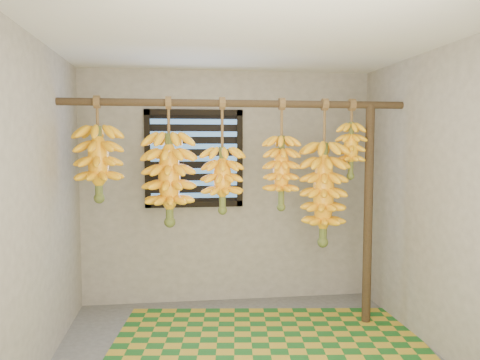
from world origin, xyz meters
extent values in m
cube|color=silver|center=(0.00, 0.00, 2.40)|extent=(3.00, 3.00, 0.01)
cube|color=gray|center=(0.00, 1.50, 1.20)|extent=(3.00, 0.01, 2.40)
cube|color=gray|center=(-1.50, 0.00, 1.20)|extent=(0.01, 3.00, 2.40)
cube|color=gray|center=(1.50, 0.00, 1.20)|extent=(0.01, 3.00, 2.40)
cube|color=black|center=(-0.35, 1.48, 1.50)|extent=(1.00, 0.04, 1.00)
cylinder|color=#453420|center=(0.00, 0.70, 2.00)|extent=(3.00, 0.06, 0.06)
cylinder|color=#453420|center=(1.20, 0.70, 1.00)|extent=(0.08, 0.08, 2.00)
cube|color=#1A5A1D|center=(0.19, 0.13, 0.01)|extent=(2.82, 2.37, 0.01)
cylinder|color=brown|center=(-1.18, 0.70, 1.90)|extent=(0.02, 0.02, 0.26)
cylinder|color=#4C5923|center=(-1.18, 0.70, 1.51)|extent=(0.06, 0.06, 0.58)
cylinder|color=brown|center=(-0.59, 0.70, 1.87)|extent=(0.02, 0.02, 0.32)
cylinder|color=#4C5923|center=(-0.59, 0.70, 1.37)|extent=(0.07, 0.07, 0.74)
cylinder|color=brown|center=(-0.13, 0.70, 1.81)|extent=(0.02, 0.02, 0.43)
cylinder|color=#4C5923|center=(-0.13, 0.70, 1.36)|extent=(0.06, 0.06, 0.53)
cylinder|color=brown|center=(0.39, 0.70, 1.86)|extent=(0.02, 0.02, 0.33)
cylinder|color=#4C5923|center=(0.39, 0.70, 1.42)|extent=(0.05, 0.05, 0.61)
cylinder|color=brown|center=(0.78, 0.70, 1.83)|extent=(0.02, 0.02, 0.40)
cylinder|color=#4C5923|center=(0.78, 0.70, 1.22)|extent=(0.07, 0.07, 0.88)
cylinder|color=brown|center=(1.03, 0.70, 1.92)|extent=(0.02, 0.02, 0.21)
cylinder|color=#4C5923|center=(1.03, 0.70, 1.62)|extent=(0.05, 0.05, 0.46)
camera|label=1|loc=(-0.52, -3.33, 1.66)|focal=35.00mm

